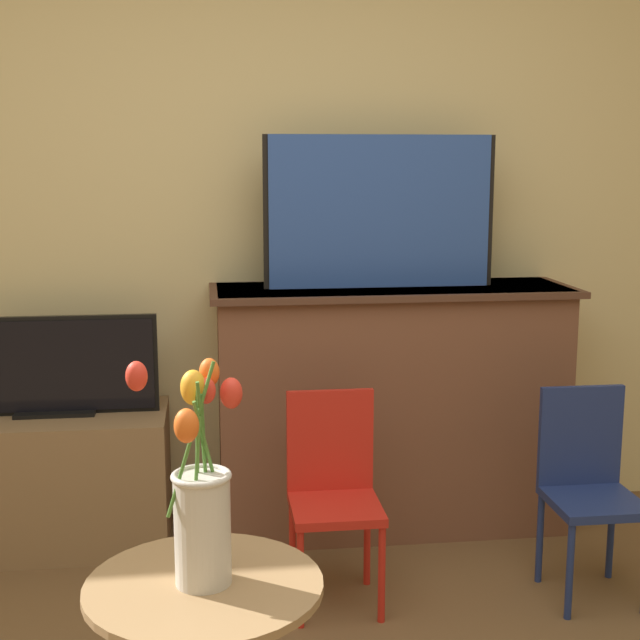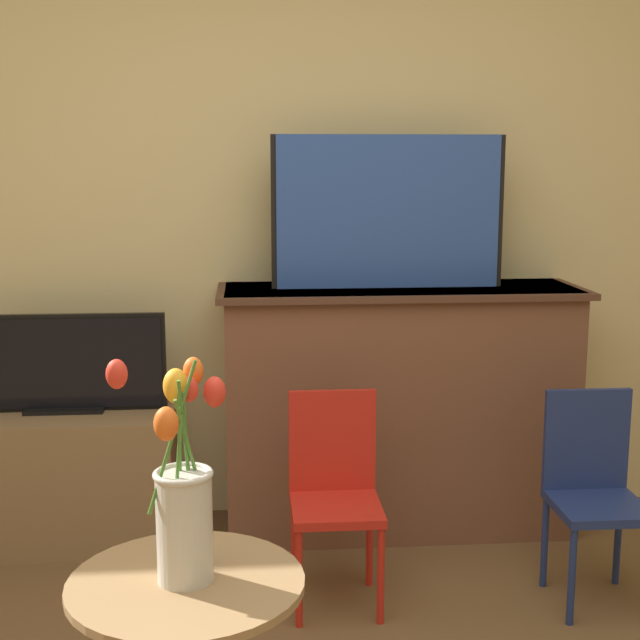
# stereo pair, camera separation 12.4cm
# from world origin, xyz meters

# --- Properties ---
(wall_back) EXTENTS (8.00, 0.06, 2.70)m
(wall_back) POSITION_xyz_m (0.00, 2.13, 1.35)
(wall_back) COLOR beige
(wall_back) RESTS_ON ground
(fireplace_mantel) EXTENTS (1.44, 0.47, 1.00)m
(fireplace_mantel) POSITION_xyz_m (0.49, 1.88, 0.51)
(fireplace_mantel) COLOR brown
(fireplace_mantel) RESTS_ON ground
(painting) EXTENTS (0.91, 0.03, 0.59)m
(painting) POSITION_xyz_m (0.44, 1.89, 1.29)
(painting) COLOR black
(painting) RESTS_ON fireplace_mantel
(tv_stand) EXTENTS (0.84, 0.45, 0.53)m
(tv_stand) POSITION_xyz_m (-0.83, 1.86, 0.26)
(tv_stand) COLOR olive
(tv_stand) RESTS_ON ground
(tv_monitor) EXTENTS (0.79, 0.12, 0.38)m
(tv_monitor) POSITION_xyz_m (-0.83, 1.86, 0.71)
(tv_monitor) COLOR black
(tv_monitor) RESTS_ON tv_stand
(chair_red) EXTENTS (0.30, 0.30, 0.72)m
(chair_red) POSITION_xyz_m (0.17, 1.29, 0.41)
(chair_red) COLOR red
(chair_red) RESTS_ON ground
(chair_blue) EXTENTS (0.30, 0.30, 0.72)m
(chair_blue) POSITION_xyz_m (1.05, 1.24, 0.41)
(chair_blue) COLOR navy
(chair_blue) RESTS_ON ground
(vase_tulips) EXTENTS (0.24, 0.20, 0.52)m
(vase_tulips) POSITION_xyz_m (-0.26, 0.32, 0.76)
(vase_tulips) COLOR beige
(vase_tulips) RESTS_ON side_table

